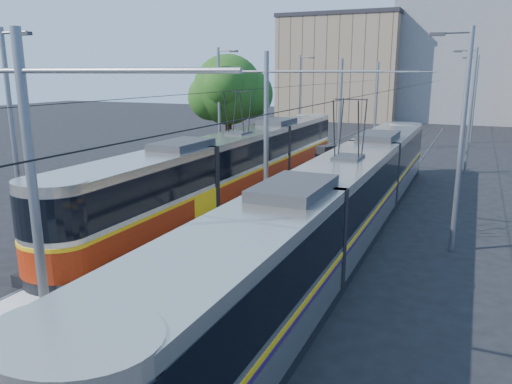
% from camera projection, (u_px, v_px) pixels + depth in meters
% --- Properties ---
extents(ground, '(160.00, 160.00, 0.00)m').
position_uv_depth(ground, '(159.00, 302.00, 14.42)').
color(ground, black).
rests_on(ground, ground).
extents(platform, '(4.00, 50.00, 0.30)m').
position_uv_depth(platform, '(325.00, 182.00, 29.50)').
color(platform, gray).
rests_on(platform, ground).
extents(tactile_strip_left, '(0.70, 50.00, 0.01)m').
position_uv_depth(tactile_strip_left, '(301.00, 177.00, 30.04)').
color(tactile_strip_left, gray).
rests_on(tactile_strip_left, platform).
extents(tactile_strip_right, '(0.70, 50.00, 0.01)m').
position_uv_depth(tactile_strip_right, '(349.00, 181.00, 28.90)').
color(tactile_strip_right, gray).
rests_on(tactile_strip_right, platform).
extents(rails, '(8.71, 70.00, 0.03)m').
position_uv_depth(rails, '(324.00, 184.00, 29.53)').
color(rails, gray).
rests_on(rails, ground).
extents(tram_left, '(2.43, 27.94, 5.50)m').
position_uv_depth(tram_left, '(239.00, 163.00, 26.81)').
color(tram_left, black).
rests_on(tram_left, ground).
extents(tram_right, '(2.43, 30.48, 5.50)m').
position_uv_depth(tram_right, '(346.00, 195.00, 19.19)').
color(tram_right, black).
rests_on(tram_right, ground).
extents(catenary, '(9.20, 70.00, 7.00)m').
position_uv_depth(catenary, '(312.00, 111.00, 25.95)').
color(catenary, gray).
rests_on(catenary, platform).
extents(street_lamps, '(15.18, 38.22, 8.00)m').
position_uv_depth(street_lamps, '(344.00, 109.00, 32.12)').
color(street_lamps, gray).
rests_on(street_lamps, ground).
extents(shelter, '(0.99, 1.22, 2.33)m').
position_uv_depth(shelter, '(326.00, 166.00, 26.98)').
color(shelter, black).
rests_on(shelter, platform).
extents(tree, '(5.30, 4.90, 7.70)m').
position_uv_depth(tree, '(233.00, 91.00, 34.38)').
color(tree, '#382314').
rests_on(tree, ground).
extents(building_left, '(16.32, 12.24, 14.12)m').
position_uv_depth(building_left, '(343.00, 68.00, 70.05)').
color(building_left, gray).
rests_on(building_left, ground).
extents(building_centre, '(18.36, 14.28, 16.05)m').
position_uv_depth(building_centre, '(468.00, 60.00, 67.09)').
color(building_centre, gray).
rests_on(building_centre, ground).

